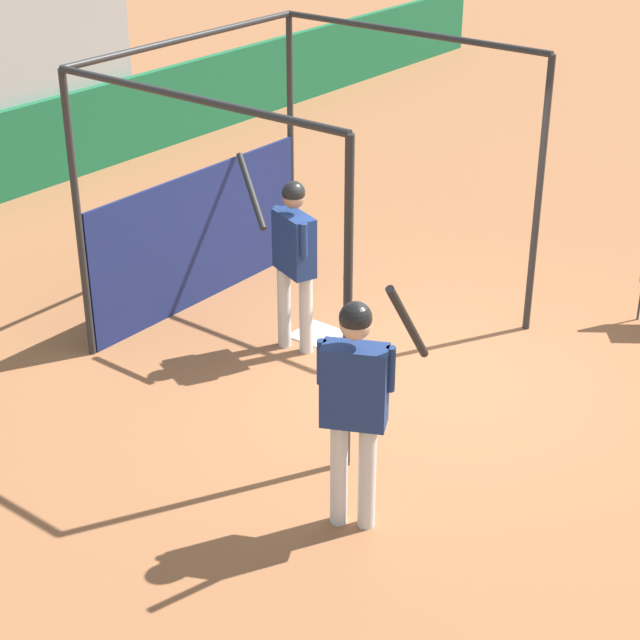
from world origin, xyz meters
name	(u,v)px	position (x,y,z in m)	size (l,w,h in m)	color
ground_plane	(432,378)	(0.00, 0.00, 0.00)	(60.00, 60.00, 0.00)	#935B38
batting_cage	(237,203)	(-0.08, 2.31, 1.22)	(3.13, 3.14, 2.80)	#282828
home_plate	(317,334)	(0.03, 1.38, 0.01)	(0.44, 0.44, 0.02)	white
player_batter	(293,251)	(-0.33, 1.39, 1.04)	(0.58, 0.95, 1.87)	silver
player_waiting	(356,394)	(-2.20, -0.70, 1.12)	(0.62, 0.64, 2.08)	silver
baseball	(349,275)	(1.33, 1.94, 0.04)	(0.07, 0.07, 0.07)	white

